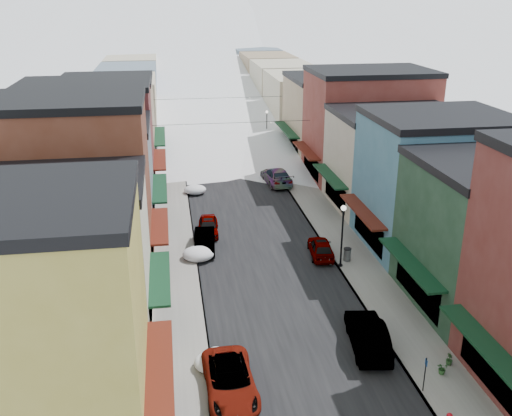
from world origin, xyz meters
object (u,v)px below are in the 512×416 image
object	(u,v)px
car_white_suv	(230,381)
car_green_sedan	(368,334)
streetlamp_near	(342,228)
car_dark_hatch	(205,241)
trash_can	(347,254)
car_silver_sedan	(208,226)

from	to	relation	value
car_white_suv	car_green_sedan	distance (m)	8.49
car_white_suv	car_green_sedan	world-z (taller)	car_green_sedan
car_green_sedan	streetlamp_near	xyz separation A→B (m)	(1.44, 9.86, 2.25)
car_green_sedan	car_dark_hatch	bearing A→B (deg)	-53.30
car_white_suv	car_dark_hatch	world-z (taller)	car_white_suv
car_white_suv	streetlamp_near	size ratio (longest dim) A/B	1.14
trash_can	streetlamp_near	size ratio (longest dim) A/B	0.21
streetlamp_near	car_green_sedan	bearing A→B (deg)	-98.33
trash_can	car_green_sedan	bearing A→B (deg)	-101.59
car_white_suv	streetlamp_near	xyz separation A→B (m)	(9.50, 12.55, 2.37)
car_dark_hatch	car_silver_sedan	bearing A→B (deg)	84.68
car_dark_hatch	car_white_suv	bearing A→B (deg)	-85.76
car_dark_hatch	trash_can	bearing A→B (deg)	-16.63
car_dark_hatch	trash_can	distance (m)	10.96
car_green_sedan	trash_can	size ratio (longest dim) A/B	5.26
car_white_suv	car_dark_hatch	size ratio (longest dim) A/B	1.21
car_silver_sedan	car_dark_hatch	distance (m)	3.09
car_white_suv	car_green_sedan	xyz separation A→B (m)	(8.06, 2.69, 0.11)
car_silver_sedan	car_white_suv	bearing A→B (deg)	-87.64
trash_can	car_white_suv	bearing A→B (deg)	-127.53
car_silver_sedan	streetlamp_near	distance (m)	12.10
car_dark_hatch	car_green_sedan	distance (m)	16.62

